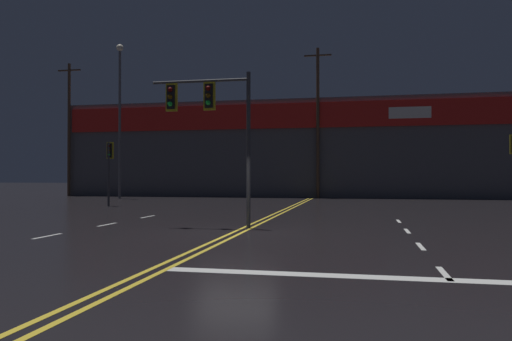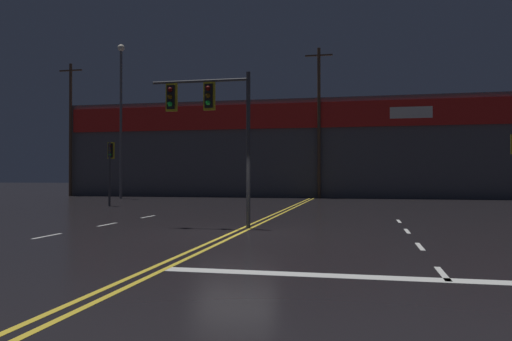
% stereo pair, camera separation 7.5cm
% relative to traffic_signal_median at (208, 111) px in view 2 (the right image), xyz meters
% --- Properties ---
extents(ground_plane, '(200.00, 200.00, 0.00)m').
position_rel_traffic_signal_median_xyz_m(ground_plane, '(1.37, -1.59, -4.07)').
color(ground_plane, black).
extents(road_markings, '(15.80, 60.00, 0.01)m').
position_rel_traffic_signal_median_xyz_m(road_markings, '(2.47, -2.83, -4.07)').
color(road_markings, gold).
rests_on(road_markings, ground).
extents(traffic_signal_median, '(3.57, 0.36, 5.38)m').
position_rel_traffic_signal_median_xyz_m(traffic_signal_median, '(0.00, 0.00, 0.00)').
color(traffic_signal_median, '#38383D').
rests_on(traffic_signal_median, ground).
extents(traffic_signal_corner_northwest, '(0.42, 0.36, 3.81)m').
position_rel_traffic_signal_median_xyz_m(traffic_signal_corner_northwest, '(-9.35, 10.49, -1.28)').
color(traffic_signal_corner_northwest, '#38383D').
rests_on(traffic_signal_corner_northwest, ground).
extents(streetlight_median_approach, '(0.56, 0.56, 12.28)m').
position_rel_traffic_signal_median_xyz_m(streetlight_median_approach, '(-13.47, 19.83, 3.49)').
color(streetlight_median_approach, '#59595E').
rests_on(streetlight_median_approach, ground).
extents(building_backdrop, '(43.87, 10.23, 8.17)m').
position_rel_traffic_signal_median_xyz_m(building_backdrop, '(1.37, 28.93, 0.03)').
color(building_backdrop, '#4C4C51').
rests_on(building_backdrop, ground).
extents(utility_pole_row, '(45.42, 0.26, 12.18)m').
position_rel_traffic_signal_median_xyz_m(utility_pole_row, '(1.65, 23.66, 2.16)').
color(utility_pole_row, '#4C3828').
rests_on(utility_pole_row, ground).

